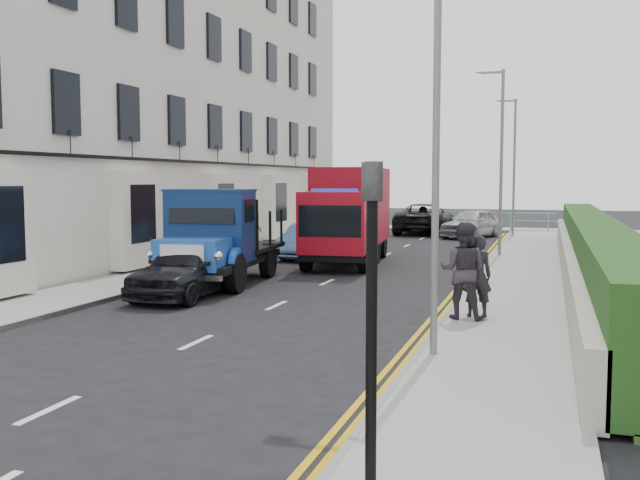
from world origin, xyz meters
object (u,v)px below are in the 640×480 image
(parked_car_front, at_px, (188,269))
(lamp_far, at_px, (512,159))
(lamp_near, at_px, (429,113))
(bedford_lorry, at_px, (213,243))
(red_lorry, at_px, (349,213))
(lamp_mid, at_px, (498,151))
(pedestrian_east_near, at_px, (477,276))

(parked_car_front, bearing_deg, lamp_far, 71.39)
(lamp_near, relative_size, parked_car_front, 1.68)
(bedford_lorry, relative_size, parked_car_front, 1.39)
(parked_car_front, bearing_deg, bedford_lorry, 93.02)
(lamp_near, xyz_separation_m, red_lorry, (-4.86, 12.73, -2.21))
(lamp_near, height_order, lamp_far, same)
(lamp_mid, relative_size, red_lorry, 1.06)
(lamp_near, distance_m, pedestrian_east_near, 4.61)
(lamp_near, bearing_deg, parked_car_front, 146.16)
(lamp_far, relative_size, parked_car_front, 1.68)
(lamp_near, distance_m, lamp_mid, 16.00)
(lamp_mid, bearing_deg, parked_car_front, -120.61)
(lamp_near, height_order, parked_car_front, lamp_near)
(lamp_mid, xyz_separation_m, parked_car_front, (-6.78, -11.46, -3.29))
(lamp_near, xyz_separation_m, pedestrian_east_near, (0.47, 3.45, -3.03))
(bedford_lorry, height_order, pedestrian_east_near, bedford_lorry)
(lamp_near, relative_size, pedestrian_east_near, 4.13)
(lamp_mid, xyz_separation_m, lamp_far, (0.00, 10.00, 0.00))
(red_lorry, bearing_deg, lamp_mid, 28.10)
(lamp_mid, height_order, parked_car_front, lamp_mid)
(red_lorry, relative_size, parked_car_front, 1.59)
(lamp_far, height_order, pedestrian_east_near, lamp_far)
(pedestrian_east_near, bearing_deg, bedford_lorry, -37.42)
(lamp_near, distance_m, lamp_far, 26.00)
(bedford_lorry, distance_m, red_lorry, 6.87)
(lamp_far, xyz_separation_m, red_lorry, (-4.86, -13.27, -2.21))
(lamp_far, height_order, bedford_lorry, lamp_far)
(bedford_lorry, relative_size, pedestrian_east_near, 3.41)
(lamp_mid, xyz_separation_m, pedestrian_east_near, (0.47, -12.55, -3.03))
(parked_car_front, relative_size, pedestrian_east_near, 2.45)
(parked_car_front, xyz_separation_m, pedestrian_east_near, (7.25, -1.10, 0.26))
(bedford_lorry, xyz_separation_m, red_lorry, (2.03, 6.54, 0.57))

